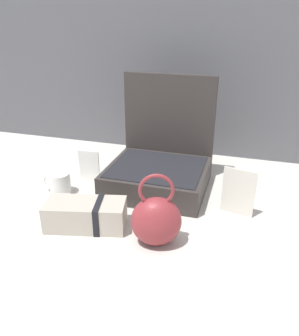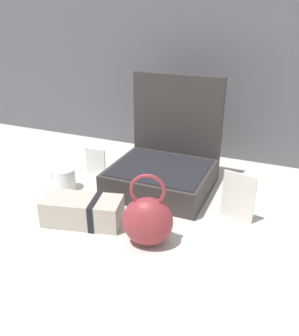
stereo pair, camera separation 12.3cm
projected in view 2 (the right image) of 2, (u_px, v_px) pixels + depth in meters
ground_plane at (153, 203)px, 1.31m from camera, size 6.00×6.00×0.00m
back_wall at (205, 1)px, 1.51m from camera, size 3.20×0.06×1.40m
open_suitcase at (164, 166)px, 1.40m from camera, size 0.39×0.36×0.43m
teal_pouch_handbag at (148, 220)px, 1.05m from camera, size 0.18×0.15×0.24m
cream_toiletry_bag at (84, 211)px, 1.17m from camera, size 0.28×0.17×0.10m
coffee_mug at (65, 179)px, 1.39m from camera, size 0.12×0.08×0.09m
info_card_left at (238, 197)px, 1.17m from camera, size 0.11×0.03×0.17m
poster_card_right at (96, 163)px, 1.48m from camera, size 0.09×0.01×0.14m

